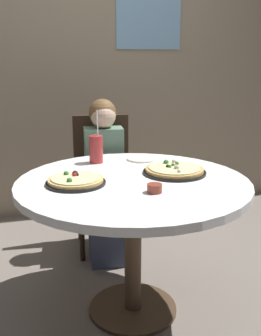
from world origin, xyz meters
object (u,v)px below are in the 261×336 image
object	(u,v)px
diner_child	(105,189)
soda_cup	(96,149)
sauce_bowl	(155,188)
plate_small	(142,159)
pizza_cheese	(76,181)
pizza_veggie	(174,170)
chair_wooden	(103,175)
dining_table	(133,199)

from	to	relation	value
diner_child	soda_cup	distance (m)	0.47
sauce_bowl	plate_small	world-z (taller)	sauce_bowl
pizza_cheese	plate_small	distance (m)	0.59
diner_child	pizza_veggie	distance (m)	0.73
chair_wooden	sauce_bowl	bearing A→B (deg)	-88.11
chair_wooden	pizza_veggie	world-z (taller)	chair_wooden
plate_small	chair_wooden	bearing A→B (deg)	107.60
pizza_veggie	sauce_bowl	size ratio (longest dim) A/B	4.80
pizza_veggie	pizza_cheese	size ratio (longest dim) A/B	1.14
soda_cup	chair_wooden	bearing A→B (deg)	75.27
soda_cup	pizza_veggie	bearing A→B (deg)	-42.36
sauce_bowl	soda_cup	bearing A→B (deg)	105.00
soda_cup	plate_small	distance (m)	0.29
dining_table	plate_small	xyz separation A→B (m)	(0.16, 0.39, 0.11)
sauce_bowl	plate_small	bearing A→B (deg)	78.99
soda_cup	sauce_bowl	size ratio (longest dim) A/B	4.39
dining_table	chair_wooden	xyz separation A→B (m)	(0.01, 0.87, -0.12)
dining_table	pizza_veggie	xyz separation A→B (m)	(0.25, 0.06, 0.12)
chair_wooden	pizza_cheese	distance (m)	0.94
pizza_veggie	sauce_bowl	bearing A→B (deg)	-126.37
pizza_cheese	dining_table	bearing A→B (deg)	-2.14
plate_small	pizza_veggie	bearing A→B (deg)	-75.64
chair_wooden	pizza_cheese	bearing A→B (deg)	-109.04
diner_child	plate_small	world-z (taller)	diner_child
chair_wooden	soda_cup	world-z (taller)	soda_cup
pizza_cheese	sauce_bowl	bearing A→B (deg)	-33.53
diner_child	dining_table	bearing A→B (deg)	-89.39
dining_table	sauce_bowl	bearing A→B (deg)	-77.98
pizza_veggie	dining_table	bearing A→B (deg)	-165.63
dining_table	pizza_veggie	size ratio (longest dim) A/B	3.51
chair_wooden	sauce_bowl	world-z (taller)	chair_wooden
diner_child	pizza_cheese	world-z (taller)	diner_child
sauce_bowl	pizza_veggie	bearing A→B (deg)	53.63
pizza_veggie	diner_child	bearing A→B (deg)	111.96
chair_wooden	pizza_veggie	bearing A→B (deg)	-73.70
pizza_veggie	plate_small	distance (m)	0.34
chair_wooden	plate_small	size ratio (longest dim) A/B	5.28
pizza_cheese	soda_cup	bearing A→B (deg)	65.87
dining_table	diner_child	size ratio (longest dim) A/B	1.09
sauce_bowl	chair_wooden	bearing A→B (deg)	91.89
plate_small	soda_cup	bearing A→B (deg)	179.48
dining_table	diner_child	xyz separation A→B (m)	(-0.01, 0.69, -0.16)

